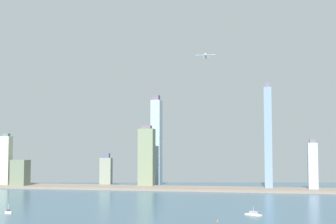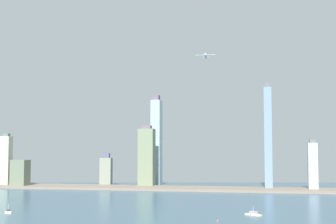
{
  "view_description": "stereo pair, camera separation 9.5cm",
  "coord_description": "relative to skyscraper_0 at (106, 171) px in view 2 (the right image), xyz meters",
  "views": [
    {
      "loc": [
        207.88,
        -267.29,
        66.06
      ],
      "look_at": [
        43.36,
        526.1,
        125.84
      ],
      "focal_mm": 53.92,
      "sensor_mm": 36.0,
      "label": 1
    },
    {
      "loc": [
        207.98,
        -267.27,
        66.06
      ],
      "look_at": [
        43.36,
        526.1,
        125.84
      ],
      "focal_mm": 53.92,
      "sensor_mm": 36.0,
      "label": 2
    }
  ],
  "objects": [
    {
      "name": "skyscraper_0",
      "position": [
        0.0,
        0.0,
        0.0
      ],
      "size": [
        20.74,
        12.01,
        58.81
      ],
      "color": "gray",
      "rests_on": "ground"
    },
    {
      "name": "channel_buoy_2",
      "position": [
        242.06,
        -396.89,
        -26.04
      ],
      "size": [
        1.63,
        1.63,
        1.68
      ],
      "primitive_type": "cone",
      "color": "#E54C19",
      "rests_on": "ground"
    },
    {
      "name": "skyscraper_7",
      "position": [
        -134.44,
        -60.84,
        -3.08
      ],
      "size": [
        26.57,
        24.45,
        47.6
      ],
      "color": "#616C57",
      "rests_on": "ground"
    },
    {
      "name": "waterfront_pier",
      "position": [
        84.71,
        -45.1,
        -25.01
      ],
      "size": [
        936.92,
        78.27,
        3.73
      ],
      "primitive_type": "cube",
      "color": "#776A5C",
      "rests_on": "ground"
    },
    {
      "name": "skyscraper_2",
      "position": [
        285.77,
        -24.7,
        58.2
      ],
      "size": [
        12.34,
        21.07,
        175.52
      ],
      "color": "#6A83A6",
      "rests_on": "ground"
    },
    {
      "name": "boat_2",
      "position": [
        24.91,
        -383.88,
        -25.31
      ],
      "size": [
        7.02,
        3.56,
        9.6
      ],
      "rotation": [
        0.0,
        0.0,
        3.3
      ],
      "color": "beige",
      "rests_on": "ground"
    },
    {
      "name": "boat_1",
      "position": [
        272.79,
        -348.4,
        -25.37
      ],
      "size": [
        17.64,
        15.3,
        8.74
      ],
      "rotation": [
        0.0,
        0.0,
        5.64
      ],
      "color": "beige",
      "rests_on": "ground"
    },
    {
      "name": "skyscraper_4",
      "position": [
        354.43,
        -32.97,
        12.19
      ],
      "size": [
        14.79,
        21.59,
        81.67
      ],
      "color": "#9DA4B8",
      "rests_on": "ground"
    },
    {
      "name": "airplane",
      "position": [
        187.88,
        -57.78,
        190.74
      ],
      "size": [
        34.68,
        34.44,
        8.38
      ],
      "rotation": [
        0.0,
        0.0,
        4.81
      ],
      "color": "silver"
    },
    {
      "name": "skyscraper_3",
      "position": [
        79.0,
        -16.74,
        24.76
      ],
      "size": [
        26.47,
        21.46,
        106.82
      ],
      "color": "slate",
      "rests_on": "ground"
    },
    {
      "name": "skyscraper_1",
      "position": [
        83.14,
        41.02,
        52.94
      ],
      "size": [
        16.99,
        25.06,
        165.57
      ],
      "color": "#8EA7B6",
      "rests_on": "ground"
    },
    {
      "name": "skyscraper_6",
      "position": [
        -169.81,
        -47.5,
        18.36
      ],
      "size": [
        17.6,
        15.32,
        93.61
      ],
      "color": "#B1B797",
      "rests_on": "ground"
    }
  ]
}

